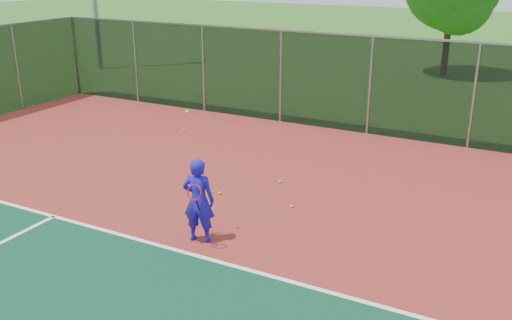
# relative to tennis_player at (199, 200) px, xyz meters

# --- Properties ---
(fence_back) EXTENTS (30.00, 0.06, 3.03)m
(fence_back) POSITION_rel_tennis_player_xyz_m (3.68, 8.44, 0.70)
(fence_back) COLOR black
(fence_back) RESTS_ON court_apron
(tennis_player) EXTENTS (0.70, 0.69, 2.55)m
(tennis_player) POSITION_rel_tennis_player_xyz_m (0.00, 0.00, 0.00)
(tennis_player) COLOR #1E13B7
(tennis_player) RESTS_ON court_apron
(practice_ball_0) EXTENTS (0.07, 0.07, 0.07)m
(practice_ball_0) POSITION_rel_tennis_player_xyz_m (0.09, 3.43, -0.81)
(practice_ball_0) COLOR #C9E71A
(practice_ball_0) RESTS_ON court_apron
(practice_ball_1) EXTENTS (0.07, 0.07, 0.07)m
(practice_ball_1) POSITION_rel_tennis_player_xyz_m (0.94, 2.22, -0.81)
(practice_ball_1) COLOR #C9E71A
(practice_ball_1) RESTS_ON court_apron
(practice_ball_3) EXTENTS (0.07, 0.07, 0.07)m
(practice_ball_3) POSITION_rel_tennis_player_xyz_m (-0.86, 2.12, -0.81)
(practice_ball_3) COLOR #C9E71A
(practice_ball_3) RESTS_ON court_apron
(practice_ball_4) EXTENTS (0.07, 0.07, 0.07)m
(practice_ball_4) POSITION_rel_tennis_player_xyz_m (-4.56, 6.06, -0.81)
(practice_ball_4) COLOR #C9E71A
(practice_ball_4) RESTS_ON court_apron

